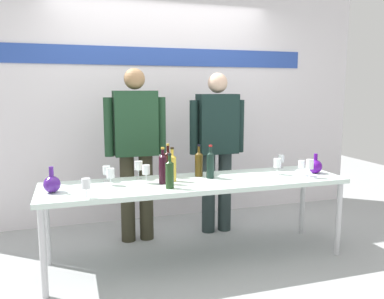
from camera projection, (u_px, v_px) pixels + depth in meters
The scene contains 22 objects.
ground_plane at pixel (197, 259), 3.53m from camera, with size 10.00×10.00×0.00m, color #9EA1A2.
back_wall at pixel (162, 91), 4.56m from camera, with size 5.03×0.11×3.00m.
display_table at pixel (197, 187), 3.43m from camera, with size 2.66×0.68×0.73m.
decanter_blue_left at pixel (52, 184), 3.02m from camera, with size 0.13×0.13×0.20m.
decanter_blue_right at pixel (315, 166), 3.72m from camera, with size 0.13×0.13×0.19m.
presenter_left at pixel (136, 144), 3.85m from camera, with size 0.61×0.22×1.72m.
presenter_right at pixel (217, 143), 4.11m from camera, with size 0.60×0.22×1.69m.
wine_bottle_0 at pixel (163, 168), 3.30m from camera, with size 0.07×0.07×0.31m.
wine_bottle_1 at pixel (199, 163), 3.59m from camera, with size 0.07×0.07×0.29m.
wine_bottle_2 at pixel (210, 164), 3.51m from camera, with size 0.07×0.07×0.30m.
wine_bottle_3 at pixel (172, 167), 3.39m from camera, with size 0.07×0.07×0.30m.
wine_bottle_4 at pixel (170, 173), 3.14m from camera, with size 0.07×0.07×0.29m.
wine_bottle_5 at pixel (168, 163), 3.55m from camera, with size 0.07×0.07×0.31m.
wine_glass_left_0 at pixel (111, 173), 3.25m from camera, with size 0.07×0.07×0.14m.
wine_glass_left_1 at pixel (139, 166), 3.48m from camera, with size 0.07×0.07×0.16m.
wine_glass_left_2 at pixel (146, 170), 3.32m from camera, with size 0.07×0.07×0.16m.
wine_glass_left_3 at pixel (106, 171), 3.39m from camera, with size 0.07×0.07×0.14m.
wine_glass_left_4 at pixel (86, 184), 2.85m from camera, with size 0.07×0.07×0.15m.
wine_glass_right_0 at pixel (310, 165), 3.52m from camera, with size 0.07×0.07×0.17m.
wine_glass_right_1 at pixel (302, 165), 3.62m from camera, with size 0.06×0.06×0.14m.
wine_glass_right_2 at pixel (277, 163), 3.66m from camera, with size 0.07×0.07×0.15m.
wine_glass_right_3 at pixel (281, 159), 3.96m from camera, with size 0.06×0.06×0.14m.
Camera 1 is at (-1.04, -3.17, 1.51)m, focal length 36.59 mm.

